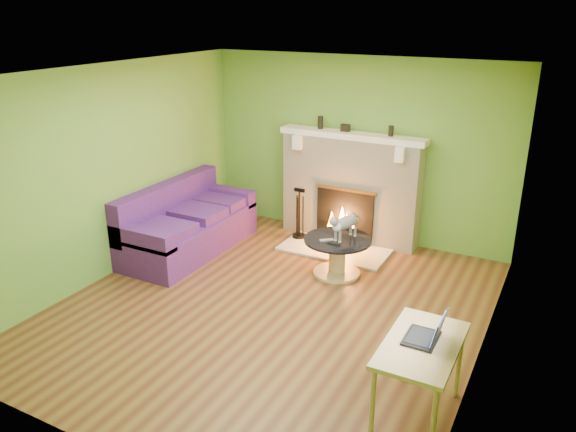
% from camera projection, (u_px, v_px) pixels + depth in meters
% --- Properties ---
extents(floor, '(5.00, 5.00, 0.00)m').
position_uv_depth(floor, '(271.00, 308.00, 6.37)').
color(floor, '#512C17').
rests_on(floor, ground).
extents(ceiling, '(5.00, 5.00, 0.00)m').
position_uv_depth(ceiling, '(268.00, 73.00, 5.46)').
color(ceiling, white).
rests_on(ceiling, wall_back).
extents(wall_back, '(5.00, 0.00, 5.00)m').
position_uv_depth(wall_back, '(357.00, 149.00, 7.98)').
color(wall_back, '#5C9831').
rests_on(wall_back, floor).
extents(wall_front, '(5.00, 0.00, 5.00)m').
position_uv_depth(wall_front, '(90.00, 304.00, 3.85)').
color(wall_front, '#5C9831').
rests_on(wall_front, floor).
extents(wall_left, '(0.00, 5.00, 5.00)m').
position_uv_depth(wall_left, '(111.00, 172.00, 6.90)').
color(wall_left, '#5C9831').
rests_on(wall_left, floor).
extents(wall_right, '(0.00, 5.00, 5.00)m').
position_uv_depth(wall_right, '(492.00, 238.00, 4.93)').
color(wall_right, '#5C9831').
rests_on(wall_right, floor).
extents(window_frame, '(0.00, 1.20, 1.20)m').
position_uv_depth(window_frame, '(475.00, 249.00, 4.10)').
color(window_frame, silver).
rests_on(window_frame, wall_right).
extents(window_pane, '(0.00, 1.06, 1.06)m').
position_uv_depth(window_pane, '(474.00, 249.00, 4.10)').
color(window_pane, white).
rests_on(window_pane, wall_right).
extents(fireplace, '(2.10, 0.46, 1.58)m').
position_uv_depth(fireplace, '(350.00, 188.00, 8.02)').
color(fireplace, beige).
rests_on(fireplace, floor).
extents(hearth, '(1.50, 0.75, 0.03)m').
position_uv_depth(hearth, '(334.00, 249.00, 7.86)').
color(hearth, beige).
rests_on(hearth, floor).
extents(mantel, '(2.10, 0.28, 0.08)m').
position_uv_depth(mantel, '(352.00, 135.00, 7.73)').
color(mantel, white).
rests_on(mantel, fireplace).
extents(sofa, '(0.94, 2.08, 0.93)m').
position_uv_depth(sofa, '(186.00, 225.00, 7.78)').
color(sofa, '#401758').
rests_on(sofa, floor).
extents(coffee_table, '(0.85, 0.85, 0.48)m').
position_uv_depth(coffee_table, '(337.00, 254.00, 7.09)').
color(coffee_table, tan).
rests_on(coffee_table, floor).
extents(desk, '(0.57, 0.98, 0.72)m').
position_uv_depth(desk, '(421.00, 352.00, 4.45)').
color(desk, tan).
rests_on(desk, floor).
extents(cat, '(0.38, 0.60, 0.35)m').
position_uv_depth(cat, '(346.00, 225.00, 6.96)').
color(cat, slate).
rests_on(cat, coffee_table).
extents(remote_silver, '(0.16, 0.14, 0.02)m').
position_uv_depth(remote_silver, '(327.00, 240.00, 6.96)').
color(remote_silver, gray).
rests_on(remote_silver, coffee_table).
extents(remote_black, '(0.16, 0.05, 0.02)m').
position_uv_depth(remote_black, '(333.00, 244.00, 6.86)').
color(remote_black, black).
rests_on(remote_black, coffee_table).
extents(laptop, '(0.29, 0.33, 0.25)m').
position_uv_depth(laptop, '(423.00, 326.00, 4.43)').
color(laptop, black).
rests_on(laptop, desk).
extents(fire_tools, '(0.20, 0.20, 0.75)m').
position_uv_depth(fire_tools, '(299.00, 213.00, 8.12)').
color(fire_tools, black).
rests_on(fire_tools, hearth).
extents(mantel_vase_left, '(0.08, 0.08, 0.18)m').
position_uv_depth(mantel_vase_left, '(320.00, 122.00, 7.92)').
color(mantel_vase_left, black).
rests_on(mantel_vase_left, mantel).
extents(mantel_vase_right, '(0.07, 0.07, 0.14)m').
position_uv_depth(mantel_vase_right, '(391.00, 131.00, 7.48)').
color(mantel_vase_right, black).
rests_on(mantel_vase_right, mantel).
extents(mantel_box, '(0.12, 0.08, 0.10)m').
position_uv_depth(mantel_box, '(345.00, 128.00, 7.77)').
color(mantel_box, black).
rests_on(mantel_box, mantel).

